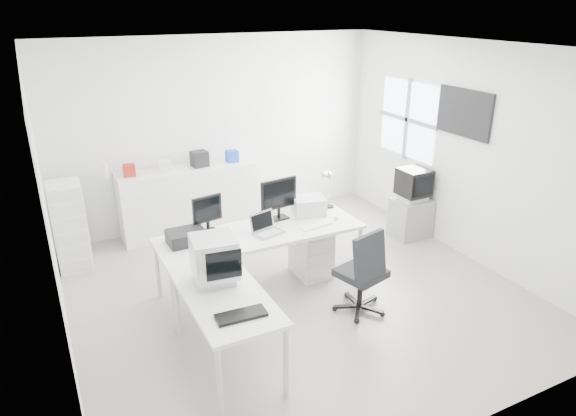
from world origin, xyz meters
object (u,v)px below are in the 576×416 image
lcd_monitor_large (279,199)px  crt_tv (414,185)px  side_desk (226,329)px  filing_cabinet (70,226)px  laptop (268,225)px  drawer_pedestal (311,252)px  tv_cabinet (410,218)px  lcd_monitor_small (207,214)px  main_desk (262,260)px  office_chair (361,269)px  crt_monitor (214,260)px  sideboard (189,200)px  inkjet_printer (186,237)px  laser_printer (309,206)px

lcd_monitor_large → crt_tv: (2.20, 0.14, -0.21)m
side_desk → filing_cabinet: filing_cabinet is taller
lcd_monitor_large → laptop: (-0.30, -0.35, -0.15)m
drawer_pedestal → tv_cabinet: bearing=10.3°
lcd_monitor_small → main_desk: bearing=-35.0°
lcd_monitor_small → office_chair: bearing=-51.9°
lcd_monitor_large → crt_monitor: lcd_monitor_large is taller
drawer_pedestal → lcd_monitor_large: size_ratio=1.19×
side_desk → laptop: size_ratio=4.25×
crt_monitor → sideboard: size_ratio=0.24×
lcd_monitor_small → side_desk: bearing=-113.1°
laptop → office_chair: office_chair is taller
lcd_monitor_large → crt_monitor: 1.63m
inkjet_printer → crt_monitor: 0.96m
side_desk → office_chair: bearing=6.3°
crt_monitor → lcd_monitor_large: bearing=49.3°
laptop → laser_printer: 0.77m
lcd_monitor_small → drawer_pedestal: bearing=-19.7°
side_desk → crt_monitor: size_ratio=2.96×
main_desk → laser_printer: bearing=16.3°
lcd_monitor_small → tv_cabinet: 3.18m
office_chair → crt_monitor: bearing=162.5°
side_desk → inkjet_printer: bearing=90.0°
crt_monitor → crt_tv: size_ratio=0.95×
tv_cabinet → main_desk: bearing=-171.4°
lcd_monitor_small → laser_printer: 1.31m
main_desk → tv_cabinet: bearing=8.6°
sideboard → main_desk: bearing=-82.0°
laser_printer → crt_monitor: (-1.60, -1.07, 0.13)m
crt_monitor → crt_tv: bearing=26.8°
drawer_pedestal → sideboard: size_ratio=0.30×
side_desk → office_chair: size_ratio=1.36×
drawer_pedestal → tv_cabinet: size_ratio=1.05×
inkjet_printer → crt_monitor: bearing=-90.8°
side_desk → drawer_pedestal: side_desk is taller
crt_tv → filing_cabinet: (-4.50, 1.21, -0.22)m
sideboard → inkjet_printer: bearing=-106.7°
drawer_pedestal → crt_tv: bearing=10.3°
laptop → sideboard: 2.15m
lcd_monitor_small → laser_printer: bearing=-11.9°
lcd_monitor_large → filing_cabinet: bearing=142.3°
crt_tv → filing_cabinet: 4.67m
main_desk → inkjet_printer: (-0.85, 0.10, 0.45)m
inkjet_printer → side_desk: bearing=-90.8°
office_chair → crt_tv: office_chair is taller
office_chair → tv_cabinet: (1.77, 1.30, -0.23)m
tv_cabinet → lcd_monitor_large: bearing=-176.5°
lcd_monitor_large → filing_cabinet: 2.70m
main_desk → laptop: (0.05, -0.10, 0.48)m
laser_printer → crt_monitor: size_ratio=0.81×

